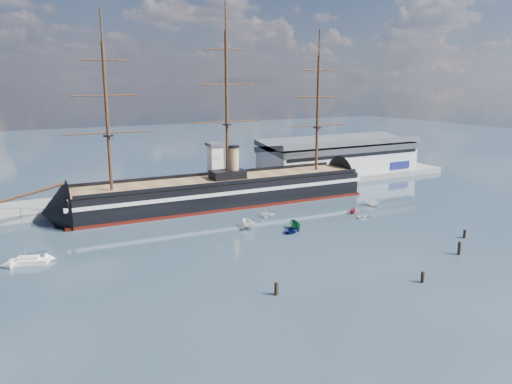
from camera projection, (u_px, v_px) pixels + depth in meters
name	position (u px, v px, depth m)	size (l,w,h in m)	color
ground	(256.00, 220.00, 132.15)	(600.00, 600.00, 0.00)	#203244
quay	(231.00, 191.00, 167.69)	(180.00, 18.00, 2.00)	slate
warehouse	(339.00, 156.00, 191.74)	(63.00, 21.00, 11.60)	#B7BABC
quay_tower	(215.00, 165.00, 159.73)	(5.00, 5.00, 15.00)	silver
warship	(216.00, 192.00, 147.24)	(113.12, 18.95, 53.94)	black
sailboat	(29.00, 261.00, 100.36)	(7.80, 4.90, 12.04)	white
motorboat_a	(249.00, 228.00, 124.92)	(6.89, 2.53, 2.76)	white
motorboat_b	(294.00, 232.00, 122.10)	(3.59, 1.43, 1.67)	navy
motorboat_c	(295.00, 230.00, 124.01)	(6.33, 2.32, 2.53)	#156336
motorboat_d	(267.00, 217.00, 135.03)	(6.53, 2.83, 2.40)	white
motorboat_e	(365.00, 218.00, 134.21)	(2.80, 1.12, 1.31)	silver
motorboat_f	(373.00, 206.00, 147.13)	(5.57, 2.04, 2.23)	white
motorboat_g	(352.00, 213.00, 139.15)	(5.57, 2.41, 2.04)	maroon
piling_near_left	(276.00, 295.00, 86.15)	(0.64, 0.64, 3.02)	black
piling_near_mid	(422.00, 282.00, 91.48)	(0.64, 0.64, 2.83)	black
piling_near_right	(459.00, 255.00, 106.09)	(0.64, 0.64, 3.58)	black
piling_far_right	(464.00, 238.00, 117.43)	(0.64, 0.64, 2.74)	black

